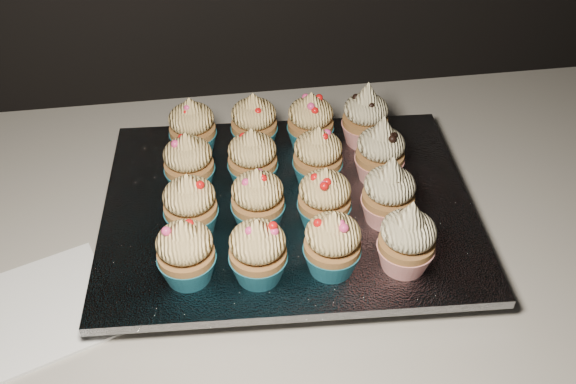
{
  "coord_description": "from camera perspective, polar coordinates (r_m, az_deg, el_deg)",
  "views": [
    {
      "loc": [
        -0.27,
        1.1,
        1.46
      ],
      "look_at": [
        -0.19,
        1.69,
        0.95
      ],
      "focal_mm": 40.0,
      "sensor_mm": 36.0,
      "label": 1
    }
  ],
  "objects": [
    {
      "name": "cupcake_11",
      "position": [
        0.81,
        8.19,
        3.5
      ],
      "size": [
        0.06,
        0.06,
        0.1
      ],
      "color": "red",
      "rests_on": "foil_lining"
    },
    {
      "name": "cupcake_6",
      "position": [
        0.74,
        3.26,
        -0.65
      ],
      "size": [
        0.06,
        0.06,
        0.08
      ],
      "color": "#1C6D85",
      "rests_on": "foil_lining"
    },
    {
      "name": "cupcake_0",
      "position": [
        0.69,
        -9.07,
        -5.32
      ],
      "size": [
        0.06,
        0.06,
        0.08
      ],
      "color": "#1C6D85",
      "rests_on": "foil_lining"
    },
    {
      "name": "cupcake_8",
      "position": [
        0.8,
        -8.81,
        2.51
      ],
      "size": [
        0.06,
        0.06,
        0.08
      ],
      "color": "#1C6D85",
      "rests_on": "foil_lining"
    },
    {
      "name": "cupcake_3",
      "position": [
        0.7,
        10.54,
        -4.19
      ],
      "size": [
        0.06,
        0.06,
        0.1
      ],
      "color": "red",
      "rests_on": "foil_lining"
    },
    {
      "name": "cupcake_4",
      "position": [
        0.74,
        -8.68,
        -1.2
      ],
      "size": [
        0.06,
        0.06,
        0.08
      ],
      "color": "#1C6D85",
      "rests_on": "foil_lining"
    },
    {
      "name": "cupcake_12",
      "position": [
        0.86,
        -8.5,
        5.65
      ],
      "size": [
        0.06,
        0.06,
        0.08
      ],
      "color": "#1C6D85",
      "rests_on": "foil_lining"
    },
    {
      "name": "napkin",
      "position": [
        0.77,
        -21.15,
        -9.75
      ],
      "size": [
        0.19,
        0.19,
        0.0
      ],
      "primitive_type": "cube",
      "rotation": [
        0.0,
        0.0,
        0.36
      ],
      "color": "white",
      "rests_on": "worktop"
    },
    {
      "name": "cupcake_5",
      "position": [
        0.74,
        -2.71,
        -0.71
      ],
      "size": [
        0.06,
        0.06,
        0.08
      ],
      "color": "#1C6D85",
      "rests_on": "foil_lining"
    },
    {
      "name": "cupcake_2",
      "position": [
        0.69,
        3.96,
        -4.62
      ],
      "size": [
        0.06,
        0.06,
        0.08
      ],
      "color": "#1C6D85",
      "rests_on": "foil_lining"
    },
    {
      "name": "cupcake_15",
      "position": [
        0.88,
        6.89,
        6.6
      ],
      "size": [
        0.06,
        0.06,
        0.1
      ],
      "color": "red",
      "rests_on": "foil_lining"
    },
    {
      "name": "cupcake_14",
      "position": [
        0.86,
        2.01,
        6.21
      ],
      "size": [
        0.06,
        0.06,
        0.08
      ],
      "color": "#1C6D85",
      "rests_on": "foil_lining"
    },
    {
      "name": "cupcake_9",
      "position": [
        0.8,
        -3.17,
        2.92
      ],
      "size": [
        0.06,
        0.06,
        0.08
      ],
      "color": "#1C6D85",
      "rests_on": "foil_lining"
    },
    {
      "name": "baking_tray",
      "position": [
        0.81,
        0.0,
        -2.09
      ],
      "size": [
        0.44,
        0.35,
        0.02
      ],
      "primitive_type": "cube",
      "rotation": [
        0.0,
        0.0,
        -0.07
      ],
      "color": "black",
      "rests_on": "worktop"
    },
    {
      "name": "foil_lining",
      "position": [
        0.8,
        0.0,
        -1.2
      ],
      "size": [
        0.48,
        0.38,
        0.01
      ],
      "primitive_type": "cube",
      "rotation": [
        0.0,
        0.0,
        -0.07
      ],
      "color": "silver",
      "rests_on": "baking_tray"
    },
    {
      "name": "cupcake_7",
      "position": [
        0.75,
        8.94,
        -0.16
      ],
      "size": [
        0.06,
        0.06,
        0.1
      ],
      "color": "red",
      "rests_on": "foil_lining"
    },
    {
      "name": "cupcake_10",
      "position": [
        0.8,
        2.66,
        3.08
      ],
      "size": [
        0.06,
        0.06,
        0.08
      ],
      "color": "#1C6D85",
      "rests_on": "foil_lining"
    },
    {
      "name": "worktop",
      "position": [
        0.88,
        12.01,
        -1.7
      ],
      "size": [
        2.44,
        0.64,
        0.04
      ],
      "primitive_type": "cube",
      "color": "beige",
      "rests_on": "cabinet"
    },
    {
      "name": "cupcake_1",
      "position": [
        0.68,
        -2.69,
        -5.3
      ],
      "size": [
        0.06,
        0.06,
        0.08
      ],
      "color": "#1C6D85",
      "rests_on": "foil_lining"
    },
    {
      "name": "cupcake_13",
      "position": [
        0.86,
        -3.04,
        6.13
      ],
      "size": [
        0.06,
        0.06,
        0.08
      ],
      "color": "#1C6D85",
      "rests_on": "foil_lining"
    }
  ]
}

